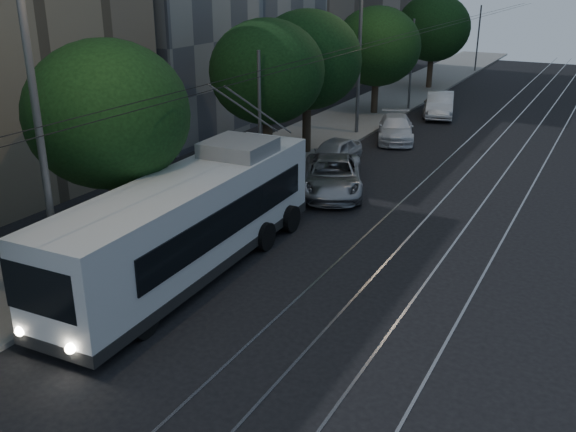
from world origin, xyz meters
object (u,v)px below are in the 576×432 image
Objects in this scene: streetlamp_near at (42,66)px; streetlamp_far at (368,15)px; trolleybus at (193,221)px; car_white_b at (396,128)px; car_white_c at (440,105)px; pickup_silver at (333,176)px; car_white_a at (333,153)px; car_white_d at (437,104)px.

streetlamp_near reaches higher than streetlamp_far.
streetlamp_near is 1.02× the size of streetlamp_far.
car_white_b is (0.11, 18.96, -0.99)m from trolleybus.
car_white_c is at bearing 86.44° from streetlamp_near.
car_white_b is at bearing 70.06° from pickup_silver.
car_white_a is 0.85× the size of car_white_b.
car_white_c is 0.42× the size of streetlamp_near.
streetlamp_near is (-1.29, -3.87, 5.09)m from trolleybus.
car_white_c is 0.43× the size of streetlamp_far.
car_white_b is 6.31m from streetlamp_far.
streetlamp_far is (-2.17, -7.60, 5.93)m from car_white_d.
trolleybus is at bearing -117.91° from pickup_silver.
trolleybus is 12.61m from car_white_a.
car_white_a is 0.93× the size of car_white_d.
streetlamp_near is (-0.47, -16.42, 6.08)m from car_white_a.
car_white_a is at bearing -118.14° from car_white_b.
streetlamp_near is 23.06m from streetlamp_far.
car_white_c is at bearing 70.77° from streetlamp_far.
car_white_a is at bearing 90.12° from pickup_silver.
car_white_d is (-0.43, 17.75, -0.02)m from pickup_silver.
streetlamp_near is at bearing -122.20° from pickup_silver.
trolleybus is 26.30m from car_white_c.
car_white_b is 7.82m from car_white_d.
car_white_d reaches higher than car_white_a.
car_white_d is at bearing 68.88° from car_white_b.
trolleybus reaches higher than car_white_d.
streetlamp_far is (-0.60, 23.05, -0.10)m from streetlamp_near.
car_white_c is at bearing 86.25° from car_white_a.
streetlamp_far is (-1.89, 19.18, 4.99)m from trolleybus.
streetlamp_far is at bearing 91.50° from streetlamp_near.
car_white_c reaches higher than car_white_d.
car_white_c is at bearing 66.41° from car_white_b.
streetlamp_far is (-1.07, 6.64, 5.98)m from car_white_a.
car_white_d is at bearing 87.47° from trolleybus.
car_white_d is 31.27m from streetlamp_near.
streetlamp_near reaches higher than trolleybus.
streetlamp_far is (-2.48, -7.10, 5.87)m from car_white_c.
streetlamp_far is (-2.60, 10.15, 5.91)m from pickup_silver.
trolleybus is 2.84× the size of car_white_d.
car_white_d is at bearing 87.67° from car_white_a.
streetlamp_far is at bearing -123.60° from car_white_c.
car_white_a is at bearing 91.80° from trolleybus.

